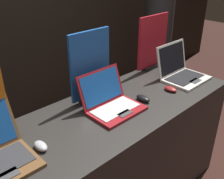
{
  "coord_description": "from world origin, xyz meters",
  "views": [
    {
      "loc": [
        -1.03,
        -0.74,
        1.82
      ],
      "look_at": [
        -0.0,
        0.34,
        1.06
      ],
      "focal_mm": 42.0,
      "sensor_mm": 36.0,
      "label": 1
    }
  ],
  "objects_px": {
    "mouse_back": "(171,89)",
    "promo_stand_middle": "(90,68)",
    "laptop_middle": "(110,101)",
    "laptop_back": "(181,71)",
    "promo_stand_back": "(153,44)",
    "mouse_middle": "(143,98)",
    "mouse_front": "(41,146)",
    "person_bystander": "(157,43)"
  },
  "relations": [
    {
      "from": "laptop_middle",
      "to": "person_bystander",
      "type": "bearing_deg",
      "value": 26.61
    },
    {
      "from": "mouse_back",
      "to": "promo_stand_back",
      "type": "xyz_separation_m",
      "value": [
        0.25,
        0.39,
        0.21
      ]
    },
    {
      "from": "mouse_back",
      "to": "promo_stand_back",
      "type": "bearing_deg",
      "value": 57.23
    },
    {
      "from": "laptop_back",
      "to": "mouse_front",
      "type": "bearing_deg",
      "value": -179.94
    },
    {
      "from": "laptop_back",
      "to": "laptop_middle",
      "type": "bearing_deg",
      "value": 176.93
    },
    {
      "from": "laptop_middle",
      "to": "promo_stand_middle",
      "type": "xyz_separation_m",
      "value": [
        0.0,
        0.2,
        0.18
      ]
    },
    {
      "from": "promo_stand_back",
      "to": "person_bystander",
      "type": "relative_size",
      "value": 0.27
    },
    {
      "from": "laptop_back",
      "to": "person_bystander",
      "type": "bearing_deg",
      "value": 48.12
    },
    {
      "from": "mouse_back",
      "to": "mouse_front",
      "type": "bearing_deg",
      "value": 175.61
    },
    {
      "from": "promo_stand_back",
      "to": "mouse_middle",
      "type": "bearing_deg",
      "value": -146.3
    },
    {
      "from": "promo_stand_middle",
      "to": "person_bystander",
      "type": "relative_size",
      "value": 0.28
    },
    {
      "from": "promo_stand_back",
      "to": "person_bystander",
      "type": "height_order",
      "value": "person_bystander"
    },
    {
      "from": "mouse_middle",
      "to": "promo_stand_middle",
      "type": "bearing_deg",
      "value": 130.57
    },
    {
      "from": "promo_stand_middle",
      "to": "mouse_front",
      "type": "bearing_deg",
      "value": -155.98
    },
    {
      "from": "mouse_front",
      "to": "mouse_back",
      "type": "height_order",
      "value": "mouse_front"
    },
    {
      "from": "mouse_middle",
      "to": "promo_stand_middle",
      "type": "relative_size",
      "value": 0.23
    },
    {
      "from": "mouse_front",
      "to": "mouse_middle",
      "type": "distance_m",
      "value": 0.79
    },
    {
      "from": "laptop_middle",
      "to": "promo_stand_back",
      "type": "xyz_separation_m",
      "value": [
        0.76,
        0.27,
        0.17
      ]
    },
    {
      "from": "laptop_middle",
      "to": "mouse_middle",
      "type": "relative_size",
      "value": 3.1
    },
    {
      "from": "laptop_back",
      "to": "person_bystander",
      "type": "distance_m",
      "value": 1.03
    },
    {
      "from": "mouse_middle",
      "to": "promo_stand_middle",
      "type": "height_order",
      "value": "promo_stand_middle"
    },
    {
      "from": "mouse_front",
      "to": "promo_stand_middle",
      "type": "bearing_deg",
      "value": 24.02
    },
    {
      "from": "mouse_front",
      "to": "promo_stand_back",
      "type": "bearing_deg",
      "value": 13.36
    },
    {
      "from": "laptop_middle",
      "to": "promo_stand_middle",
      "type": "distance_m",
      "value": 0.27
    },
    {
      "from": "mouse_front",
      "to": "person_bystander",
      "type": "xyz_separation_m",
      "value": [
        1.99,
        0.77,
        -0.03
      ]
    },
    {
      "from": "promo_stand_middle",
      "to": "promo_stand_back",
      "type": "relative_size",
      "value": 1.03
    },
    {
      "from": "mouse_back",
      "to": "promo_stand_back",
      "type": "distance_m",
      "value": 0.51
    },
    {
      "from": "mouse_middle",
      "to": "mouse_back",
      "type": "height_order",
      "value": "mouse_middle"
    },
    {
      "from": "mouse_back",
      "to": "laptop_back",
      "type": "bearing_deg",
      "value": 18.11
    },
    {
      "from": "laptop_middle",
      "to": "promo_stand_back",
      "type": "bearing_deg",
      "value": 19.42
    },
    {
      "from": "mouse_back",
      "to": "person_bystander",
      "type": "distance_m",
      "value": 1.26
    },
    {
      "from": "laptop_middle",
      "to": "promo_stand_middle",
      "type": "height_order",
      "value": "promo_stand_middle"
    },
    {
      "from": "laptop_middle",
      "to": "laptop_back",
      "type": "xyz_separation_m",
      "value": [
        0.76,
        -0.04,
        0.01
      ]
    },
    {
      "from": "mouse_middle",
      "to": "person_bystander",
      "type": "relative_size",
      "value": 0.07
    },
    {
      "from": "laptop_back",
      "to": "mouse_back",
      "type": "bearing_deg",
      "value": -161.89
    },
    {
      "from": "mouse_front",
      "to": "promo_stand_middle",
      "type": "height_order",
      "value": "promo_stand_middle"
    },
    {
      "from": "promo_stand_middle",
      "to": "promo_stand_back",
      "type": "distance_m",
      "value": 0.76
    },
    {
      "from": "mouse_back",
      "to": "promo_stand_middle",
      "type": "bearing_deg",
      "value": 147.47
    },
    {
      "from": "mouse_middle",
      "to": "promo_stand_back",
      "type": "xyz_separation_m",
      "value": [
        0.52,
        0.35,
        0.21
      ]
    },
    {
      "from": "mouse_front",
      "to": "person_bystander",
      "type": "height_order",
      "value": "person_bystander"
    },
    {
      "from": "mouse_front",
      "to": "mouse_back",
      "type": "relative_size",
      "value": 0.95
    },
    {
      "from": "mouse_front",
      "to": "mouse_middle",
      "type": "xyz_separation_m",
      "value": [
        0.78,
        -0.04,
        0.0
      ]
    }
  ]
}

